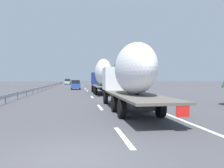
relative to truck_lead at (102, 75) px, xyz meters
name	(u,v)px	position (x,y,z in m)	size (l,w,h in m)	color
ground_plane	(77,89)	(14.29, 3.60, -2.66)	(260.00, 260.00, 0.00)	#424247
lane_stripe_0	(123,137)	(-23.71, 1.80, -2.66)	(3.20, 0.20, 0.01)	white
lane_stripe_1	(100,107)	(-14.93, 1.80, -2.66)	(3.20, 0.20, 0.01)	white
lane_stripe_2	(92,97)	(-5.28, 1.80, -2.66)	(3.20, 0.20, 0.01)	white
lane_stripe_3	(87,91)	(7.83, 1.80, -2.66)	(3.20, 0.20, 0.01)	white
lane_stripe_4	(86,89)	(15.26, 1.80, -2.66)	(3.20, 0.20, 0.01)	white
lane_stripe_5	(85,88)	(19.32, 1.80, -2.66)	(3.20, 0.20, 0.01)	white
lane_stripe_6	(83,85)	(40.61, 1.80, -2.66)	(3.20, 0.20, 0.01)	white
edge_line_right	(102,88)	(19.29, -1.90, -2.66)	(110.00, 0.20, 0.01)	white
truck_lead	(102,75)	(0.00, 0.00, 0.00)	(12.26, 2.55, 4.78)	navy
truck_trailing	(130,74)	(-17.02, 0.00, -0.22)	(13.37, 2.55, 4.35)	silver
car_black_suv	(68,81)	(63.91, 7.13, -1.70)	(4.59, 1.80, 1.91)	black
car_silver_hatch	(67,82)	(52.38, 7.07, -1.68)	(4.68, 1.91, 1.97)	#ADB2B7
car_blue_sedan	(76,85)	(13.71, 3.81, -1.73)	(4.11, 1.82, 1.84)	#28479E
road_sign	(104,78)	(23.88, -3.10, -0.32)	(0.10, 0.90, 3.39)	gray
tree_1	(114,73)	(49.38, -9.50, 1.50)	(2.91, 2.91, 7.09)	#472D19
tree_2	(115,72)	(30.52, -6.86, 1.33)	(3.13, 3.13, 6.62)	#472D19
guardrail_median	(48,86)	(17.29, 9.60, -2.08)	(94.00, 0.10, 0.76)	#9EA0A5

